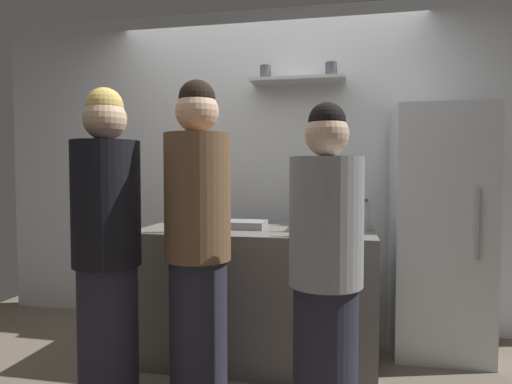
{
  "coord_description": "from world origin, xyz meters",
  "views": [
    {
      "loc": [
        0.63,
        -2.44,
        1.27
      ],
      "look_at": [
        0.05,
        0.48,
        1.13
      ],
      "focal_mm": 31.22,
      "sensor_mm": 36.0,
      "label": 1
    }
  ],
  "objects_px": {
    "refrigerator": "(439,230)",
    "wine_bottle_amber_glass": "(178,213)",
    "person_grey_hoodie": "(326,278)",
    "person_blonde": "(107,257)",
    "baking_pan": "(241,224)",
    "water_bottle_plastic": "(364,217)",
    "utensil_holder": "(299,218)",
    "wine_bottle_pale_glass": "(316,213)",
    "person_brown_jacket": "(198,250)",
    "wine_bottle_green_glass": "(321,217)"
  },
  "relations": [
    {
      "from": "utensil_holder",
      "to": "water_bottle_plastic",
      "type": "relative_size",
      "value": 1.03
    },
    {
      "from": "water_bottle_plastic",
      "to": "person_brown_jacket",
      "type": "height_order",
      "value": "person_brown_jacket"
    },
    {
      "from": "refrigerator",
      "to": "water_bottle_plastic",
      "type": "relative_size",
      "value": 8.23
    },
    {
      "from": "baking_pan",
      "to": "person_blonde",
      "type": "relative_size",
      "value": 0.2
    },
    {
      "from": "utensil_holder",
      "to": "wine_bottle_green_glass",
      "type": "xyz_separation_m",
      "value": [
        0.18,
        -0.53,
        0.06
      ]
    },
    {
      "from": "baking_pan",
      "to": "utensil_holder",
      "type": "bearing_deg",
      "value": 34.14
    },
    {
      "from": "wine_bottle_green_glass",
      "to": "person_brown_jacket",
      "type": "bearing_deg",
      "value": -140.24
    },
    {
      "from": "refrigerator",
      "to": "utensil_holder",
      "type": "relative_size",
      "value": 7.99
    },
    {
      "from": "person_grey_hoodie",
      "to": "person_blonde",
      "type": "relative_size",
      "value": 0.94
    },
    {
      "from": "wine_bottle_pale_glass",
      "to": "person_brown_jacket",
      "type": "relative_size",
      "value": 0.18
    },
    {
      "from": "refrigerator",
      "to": "baking_pan",
      "type": "height_order",
      "value": "refrigerator"
    },
    {
      "from": "person_grey_hoodie",
      "to": "person_brown_jacket",
      "type": "distance_m",
      "value": 0.67
    },
    {
      "from": "refrigerator",
      "to": "person_brown_jacket",
      "type": "distance_m",
      "value": 1.78
    },
    {
      "from": "wine_bottle_green_glass",
      "to": "refrigerator",
      "type": "bearing_deg",
      "value": 38.13
    },
    {
      "from": "wine_bottle_green_glass",
      "to": "water_bottle_plastic",
      "type": "relative_size",
      "value": 1.55
    },
    {
      "from": "baking_pan",
      "to": "water_bottle_plastic",
      "type": "distance_m",
      "value": 0.83
    },
    {
      "from": "refrigerator",
      "to": "wine_bottle_amber_glass",
      "type": "height_order",
      "value": "refrigerator"
    },
    {
      "from": "utensil_holder",
      "to": "person_grey_hoodie",
      "type": "bearing_deg",
      "value": -78.13
    },
    {
      "from": "refrigerator",
      "to": "wine_bottle_amber_glass",
      "type": "bearing_deg",
      "value": -159.71
    },
    {
      "from": "person_grey_hoodie",
      "to": "baking_pan",
      "type": "bearing_deg",
      "value": 136.9
    },
    {
      "from": "refrigerator",
      "to": "utensil_holder",
      "type": "distance_m",
      "value": 0.98
    },
    {
      "from": "baking_pan",
      "to": "wine_bottle_pale_glass",
      "type": "xyz_separation_m",
      "value": [
        0.52,
        -0.06,
        0.09
      ]
    },
    {
      "from": "baking_pan",
      "to": "wine_bottle_amber_glass",
      "type": "xyz_separation_m",
      "value": [
        -0.34,
        -0.28,
        0.1
      ]
    },
    {
      "from": "refrigerator",
      "to": "wine_bottle_pale_glass",
      "type": "distance_m",
      "value": 0.93
    },
    {
      "from": "water_bottle_plastic",
      "to": "person_brown_jacket",
      "type": "relative_size",
      "value": 0.12
    },
    {
      "from": "person_grey_hoodie",
      "to": "person_brown_jacket",
      "type": "height_order",
      "value": "person_brown_jacket"
    },
    {
      "from": "baking_pan",
      "to": "wine_bottle_pale_glass",
      "type": "bearing_deg",
      "value": -6.63
    },
    {
      "from": "utensil_holder",
      "to": "person_grey_hoodie",
      "type": "distance_m",
      "value": 1.18
    },
    {
      "from": "wine_bottle_green_glass",
      "to": "person_grey_hoodie",
      "type": "xyz_separation_m",
      "value": [
        0.06,
        -0.61,
        -0.22
      ]
    },
    {
      "from": "wine_bottle_amber_glass",
      "to": "person_blonde",
      "type": "xyz_separation_m",
      "value": [
        -0.14,
        -0.62,
        -0.17
      ]
    },
    {
      "from": "wine_bottle_amber_glass",
      "to": "wine_bottle_green_glass",
      "type": "bearing_deg",
      "value": 0.3
    },
    {
      "from": "water_bottle_plastic",
      "to": "person_brown_jacket",
      "type": "xyz_separation_m",
      "value": [
        -0.87,
        -0.83,
        -0.11
      ]
    },
    {
      "from": "utensil_holder",
      "to": "water_bottle_plastic",
      "type": "height_order",
      "value": "utensil_holder"
    },
    {
      "from": "wine_bottle_green_glass",
      "to": "person_blonde",
      "type": "bearing_deg",
      "value": -148.96
    },
    {
      "from": "wine_bottle_green_glass",
      "to": "water_bottle_plastic",
      "type": "bearing_deg",
      "value": 50.72
    },
    {
      "from": "wine_bottle_green_glass",
      "to": "wine_bottle_amber_glass",
      "type": "bearing_deg",
      "value": -179.7
    },
    {
      "from": "wine_bottle_amber_glass",
      "to": "person_grey_hoodie",
      "type": "bearing_deg",
      "value": -32.5
    },
    {
      "from": "person_brown_jacket",
      "to": "person_blonde",
      "type": "bearing_deg",
      "value": 38.25
    },
    {
      "from": "person_grey_hoodie",
      "to": "wine_bottle_green_glass",
      "type": "bearing_deg",
      "value": 107.77
    },
    {
      "from": "wine_bottle_amber_glass",
      "to": "water_bottle_plastic",
      "type": "distance_m",
      "value": 1.21
    },
    {
      "from": "wine_bottle_pale_glass",
      "to": "wine_bottle_green_glass",
      "type": "bearing_deg",
      "value": -80.07
    },
    {
      "from": "water_bottle_plastic",
      "to": "wine_bottle_green_glass",
      "type": "bearing_deg",
      "value": -129.28
    },
    {
      "from": "baking_pan",
      "to": "person_blonde",
      "type": "bearing_deg",
      "value": -118.08
    },
    {
      "from": "utensil_holder",
      "to": "person_blonde",
      "type": "relative_size",
      "value": 0.13
    },
    {
      "from": "person_grey_hoodie",
      "to": "person_blonde",
      "type": "bearing_deg",
      "value": -167.05
    },
    {
      "from": "baking_pan",
      "to": "person_brown_jacket",
      "type": "bearing_deg",
      "value": -93.13
    },
    {
      "from": "baking_pan",
      "to": "wine_bottle_amber_glass",
      "type": "distance_m",
      "value": 0.45
    },
    {
      "from": "baking_pan",
      "to": "person_blonde",
      "type": "distance_m",
      "value": 1.03
    },
    {
      "from": "refrigerator",
      "to": "utensil_holder",
      "type": "height_order",
      "value": "refrigerator"
    },
    {
      "from": "refrigerator",
      "to": "person_grey_hoodie",
      "type": "xyz_separation_m",
      "value": [
        -0.73,
        -1.23,
        -0.08
      ]
    }
  ]
}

